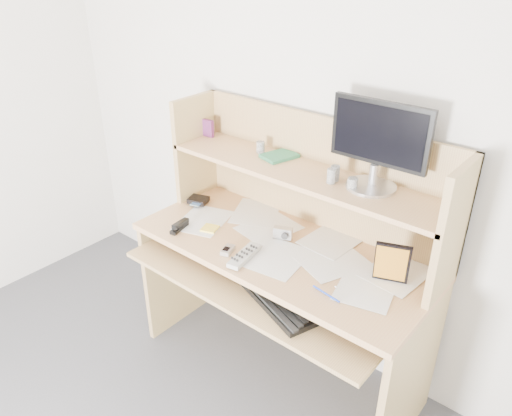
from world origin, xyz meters
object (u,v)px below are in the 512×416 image
Objects in this scene: desk at (291,250)px; monitor at (378,142)px; game_case at (392,263)px; keyboard at (275,292)px; tv_remote at (244,256)px.

monitor is (0.32, 0.13, 0.58)m from desk.
keyboard is at bearing -167.75° from game_case.
keyboard is 0.21m from tv_remote.
game_case is (0.39, 0.26, 0.19)m from keyboard.
keyboard is 2.60× the size of tv_remote.
desk reaches higher than game_case.
game_case is 0.47× the size of monitor.
tv_remote is 0.63m from game_case.
game_case reaches higher than tv_remote.
desk is 3.33× the size of monitor.
desk is 0.28m from tv_remote.
desk is at bearing -158.96° from monitor.
desk is 0.53m from game_case.
tv_remote is at bearing -165.73° from keyboard.
monitor is at bearing 21.98° from desk.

